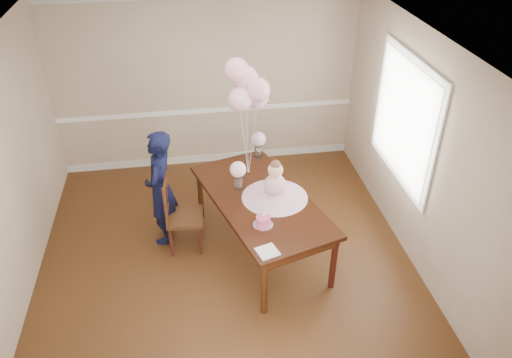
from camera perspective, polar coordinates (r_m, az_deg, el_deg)
name	(u,v)px	position (r m, az deg, el deg)	size (l,w,h in m)	color
floor	(227,265)	(6.18, -3.31, -9.79)	(4.50, 5.00, 0.00)	#381F0E
ceiling	(218,48)	(4.77, -4.37, 14.66)	(4.50, 5.00, 0.02)	silver
wall_back	(206,83)	(7.58, -5.71, 10.89)	(4.50, 0.02, 2.70)	tan
wall_left	(2,190)	(5.67, -27.02, -1.15)	(0.02, 5.00, 2.70)	tan
wall_right	(421,155)	(5.94, 18.37, 2.60)	(0.02, 5.00, 2.70)	tan
chair_rail_trim	(208,111)	(7.75, -5.52, 7.78)	(4.50, 0.02, 0.07)	white
baseboard_trim	(211,158)	(8.15, -5.21, 2.44)	(4.50, 0.02, 0.12)	silver
window_frame	(405,120)	(6.23, 16.62, 6.50)	(0.02, 1.66, 1.56)	white
window_blinds	(403,120)	(6.23, 16.47, 6.50)	(0.01, 1.50, 1.40)	white
dining_table_top	(261,200)	(5.94, 0.58, -2.41)	(1.04, 2.08, 0.05)	black
table_apron	(261,205)	(5.98, 0.58, -3.01)	(0.93, 1.97, 0.10)	black
table_leg_fl	(264,288)	(5.39, 0.92, -12.32)	(0.07, 0.07, 0.73)	black
table_leg_fr	(333,263)	(5.73, 8.84, -9.46)	(0.07, 0.07, 0.73)	black
table_leg_bl	(200,194)	(6.75, -6.37, -1.77)	(0.07, 0.07, 0.73)	black
table_leg_br	(259,179)	(7.02, 0.30, 0.00)	(0.07, 0.07, 0.73)	black
baby_skirt	(275,194)	(5.91, 2.16, -1.67)	(0.79, 0.79, 0.10)	#D9A0C3
baby_torso	(275,184)	(5.84, 2.19, -0.59)	(0.25, 0.25, 0.25)	#FFA1D3
baby_head	(275,170)	(5.73, 2.23, 1.05)	(0.18, 0.18, 0.18)	beige
baby_hair	(276,165)	(5.70, 2.25, 1.58)	(0.12, 0.12, 0.12)	brown
cake_platter	(263,225)	(5.51, 0.81, -5.25)	(0.23, 0.23, 0.01)	silver
birthday_cake	(263,221)	(5.48, 0.81, -4.79)	(0.16, 0.16, 0.10)	#D84478
cake_flower_a	(263,216)	(5.44, 0.82, -4.23)	(0.03, 0.03, 0.03)	silver
cake_flower_b	(265,214)	(5.46, 1.01, -4.02)	(0.03, 0.03, 0.03)	white
rose_vase_near	(238,182)	(6.05, -2.04, -0.40)	(0.10, 0.10, 0.17)	white
roses_near	(238,169)	(5.95, -2.07, 1.10)	(0.20, 0.20, 0.20)	#FBD2D8
rose_vase_far	(258,151)	(6.69, 0.26, 3.18)	(0.10, 0.10, 0.17)	white
roses_far	(258,139)	(6.60, 0.27, 4.58)	(0.20, 0.20, 0.20)	beige
napkin	(267,251)	(5.17, 1.32, -8.28)	(0.21, 0.21, 0.01)	white
balloon_weight	(249,172)	(6.38, -0.85, 0.78)	(0.04, 0.04, 0.02)	#B9BABE
balloon_a	(240,100)	(5.85, -1.87, 9.06)	(0.29, 0.29, 0.29)	#FAB1CC
balloon_b	(258,90)	(5.85, 0.21, 10.17)	(0.29, 0.29, 0.29)	#E9A5BA
balloon_c	(246,78)	(5.91, -1.20, 11.48)	(0.29, 0.29, 0.29)	#F5ADCD
balloon_d	(236,70)	(5.85, -2.25, 12.33)	(0.29, 0.29, 0.29)	#F8B0C0
balloon_e	(257,97)	(6.04, 0.09, 9.34)	(0.29, 0.29, 0.29)	#E9A5BA
balloon_ribbon_a	(244,143)	(6.14, -1.33, 4.10)	(0.00, 0.00, 0.87)	white
balloon_ribbon_b	(253,139)	(6.13, -0.35, 4.63)	(0.00, 0.00, 0.98)	silver
balloon_ribbon_c	(247,133)	(6.15, -1.01, 5.28)	(0.00, 0.00, 1.08)	white
balloon_ribbon_d	(243,130)	(6.12, -1.50, 5.65)	(0.00, 0.00, 1.18)	white
balloon_ribbon_e	(253,141)	(6.23, -0.40, 4.32)	(0.00, 0.00, 0.82)	white
dining_chair_seat	(185,217)	(6.23, -8.12, -4.34)	(0.44, 0.44, 0.05)	#38200F
chair_leg_fl	(171,242)	(6.25, -9.65, -7.12)	(0.04, 0.04, 0.43)	#3B1410
chair_leg_fr	(201,240)	(6.22, -6.34, -6.98)	(0.04, 0.04, 0.43)	#36140E
chair_leg_bl	(173,224)	(6.53, -9.50, -5.09)	(0.04, 0.04, 0.43)	#3A1B10
chair_leg_br	(201,222)	(6.50, -6.34, -4.94)	(0.04, 0.04, 0.43)	#39160F
chair_back_post_l	(166,208)	(5.93, -10.30, -3.27)	(0.04, 0.04, 0.56)	#3B2010
chair_back_post_r	(167,191)	(6.22, -10.12, -1.31)	(0.04, 0.04, 0.56)	#3B1B10
chair_slat_low	(167,207)	(6.14, -10.10, -3.18)	(0.03, 0.40, 0.05)	#341E0E
chair_slat_mid	(166,196)	(6.05, -10.25, -1.96)	(0.03, 0.40, 0.05)	#36110E
chair_slat_top	(165,185)	(5.96, -10.40, -0.71)	(0.03, 0.40, 0.05)	#3C2010
woman	(161,188)	(6.23, -10.85, -1.05)	(0.56, 0.37, 1.53)	black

